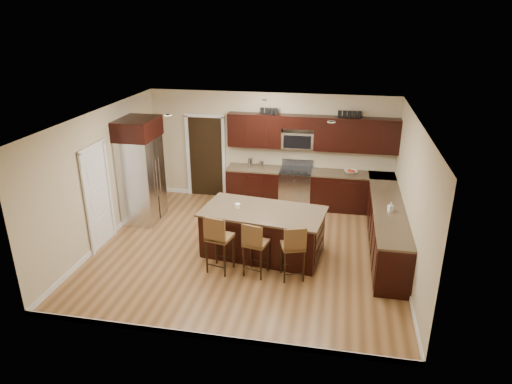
% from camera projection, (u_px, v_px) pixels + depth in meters
% --- Properties ---
extents(floor, '(6.00, 6.00, 0.00)m').
position_uv_depth(floor, '(248.00, 250.00, 9.16)').
color(floor, olive).
rests_on(floor, ground).
extents(ceiling, '(6.00, 6.00, 0.00)m').
position_uv_depth(ceiling, '(247.00, 117.00, 8.17)').
color(ceiling, silver).
rests_on(ceiling, wall_back).
extents(wall_back, '(6.00, 0.00, 6.00)m').
position_uv_depth(wall_back, '(270.00, 148.00, 11.18)').
color(wall_back, '#C8B790').
rests_on(wall_back, floor).
extents(wall_left, '(0.00, 5.50, 5.50)m').
position_uv_depth(wall_left, '(102.00, 177.00, 9.19)').
color(wall_left, '#C8B790').
rests_on(wall_left, floor).
extents(wall_right, '(0.00, 5.50, 5.50)m').
position_uv_depth(wall_right, '(412.00, 199.00, 8.14)').
color(wall_right, '#C8B790').
rests_on(wall_right, floor).
extents(base_cabinets, '(4.02, 3.96, 0.92)m').
position_uv_depth(base_cabinets, '(346.00, 208.00, 9.98)').
color(base_cabinets, black).
rests_on(base_cabinets, floor).
extents(upper_cabinets, '(4.00, 0.33, 0.80)m').
position_uv_depth(upper_cabinets, '(314.00, 132.00, 10.67)').
color(upper_cabinets, black).
rests_on(upper_cabinets, wall_back).
extents(range, '(0.76, 0.64, 1.11)m').
position_uv_depth(range, '(296.00, 187.00, 11.11)').
color(range, silver).
rests_on(range, floor).
extents(microwave, '(0.76, 0.31, 0.40)m').
position_uv_depth(microwave, '(298.00, 140.00, 10.83)').
color(microwave, silver).
rests_on(microwave, upper_cabinets).
extents(doorway, '(0.85, 0.03, 2.06)m').
position_uv_depth(doorway, '(206.00, 157.00, 11.57)').
color(doorway, black).
rests_on(doorway, floor).
extents(pantry_door, '(0.03, 0.80, 2.04)m').
position_uv_depth(pantry_door, '(98.00, 198.00, 9.04)').
color(pantry_door, white).
rests_on(pantry_door, floor).
extents(letter_decor, '(2.20, 0.03, 0.15)m').
position_uv_depth(letter_decor, '(308.00, 113.00, 10.52)').
color(letter_decor, black).
rests_on(letter_decor, upper_cabinets).
extents(island, '(2.47, 1.51, 0.92)m').
position_uv_depth(island, '(263.00, 233.00, 8.90)').
color(island, black).
rests_on(island, floor).
extents(stool_left, '(0.50, 0.50, 1.13)m').
position_uv_depth(stool_left, '(218.00, 238.00, 8.14)').
color(stool_left, brown).
rests_on(stool_left, floor).
extents(stool_mid, '(0.47, 0.47, 1.04)m').
position_uv_depth(stool_mid, '(255.00, 243.00, 8.05)').
color(stool_mid, brown).
rests_on(stool_mid, floor).
extents(stool_right, '(0.49, 0.49, 1.05)m').
position_uv_depth(stool_right, '(294.00, 247.00, 7.93)').
color(stool_right, brown).
rests_on(stool_right, floor).
extents(refrigerator, '(0.79, 1.02, 2.35)m').
position_uv_depth(refrigerator, '(141.00, 170.00, 10.09)').
color(refrigerator, silver).
rests_on(refrigerator, floor).
extents(floor_mat, '(0.81, 0.55, 0.01)m').
position_uv_depth(floor_mat, '(299.00, 228.00, 10.06)').
color(floor_mat, brown).
rests_on(floor_mat, floor).
extents(fruit_bowl, '(0.38, 0.38, 0.07)m').
position_uv_depth(fruit_bowl, '(351.00, 172.00, 10.71)').
color(fruit_bowl, silver).
rests_on(fruit_bowl, base_cabinets).
extents(soap_bottle, '(0.12, 0.12, 0.19)m').
position_uv_depth(soap_bottle, '(391.00, 207.00, 8.63)').
color(soap_bottle, '#B2B2B2').
rests_on(soap_bottle, base_cabinets).
extents(canister_tall, '(0.12, 0.12, 0.23)m').
position_uv_depth(canister_tall, '(250.00, 163.00, 11.10)').
color(canister_tall, silver).
rests_on(canister_tall, base_cabinets).
extents(canister_short, '(0.11, 0.11, 0.18)m').
position_uv_depth(canister_short, '(262.00, 165.00, 11.06)').
color(canister_short, silver).
rests_on(canister_short, base_cabinets).
extents(island_jar, '(0.10, 0.10, 0.10)m').
position_uv_depth(island_jar, '(238.00, 206.00, 8.79)').
color(island_jar, white).
rests_on(island_jar, island).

